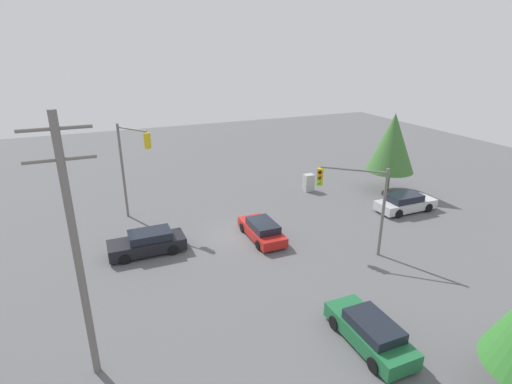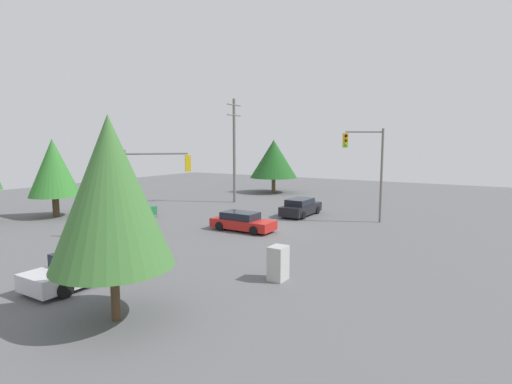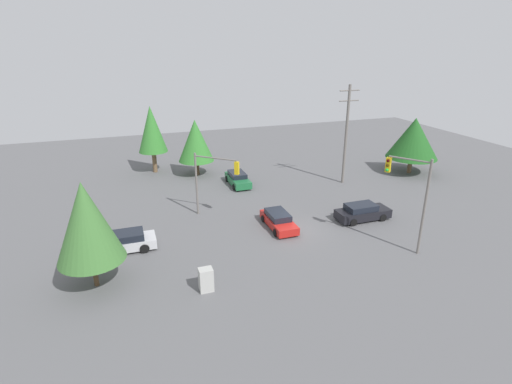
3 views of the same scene
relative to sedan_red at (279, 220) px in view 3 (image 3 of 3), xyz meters
name	(u,v)px [view 3 (image 3 of 3)]	position (x,y,z in m)	size (l,w,h in m)	color
ground_plane	(296,229)	(-1.16, 0.87, -0.61)	(80.00, 80.00, 0.00)	#5B5B5E
sedan_red	(279,220)	(0.00, 0.00, 0.00)	(1.85, 4.43, 1.26)	red
sedan_silver	(123,242)	(12.06, -0.08, 0.06)	(4.70, 1.98, 1.38)	silver
sedan_dark	(362,212)	(-7.26, 0.97, 0.07)	(4.60, 1.92, 1.42)	black
sedan_green	(238,179)	(0.17, -10.96, 0.04)	(1.84, 4.44, 1.33)	#1E6638
traffic_signal_main	(411,189)	(-7.15, 6.41, 4.09)	(1.96, 2.60, 6.99)	slate
traffic_signal_cross	(213,175)	(4.40, -3.74, 3.21)	(3.20, 2.83, 5.52)	slate
utility_pole_tall	(346,133)	(-10.66, -7.96, 4.82)	(2.20, 0.28, 10.26)	slate
electrical_cabinet	(206,280)	(7.49, 6.80, 0.14)	(0.84, 0.68, 1.49)	#B2B2AD
tree_behind	(152,129)	(7.96, -18.34, 4.38)	(3.23, 3.23, 7.60)	brown
tree_far	(87,222)	(13.82, 4.03, 3.73)	(3.99, 3.99, 6.82)	#4C3823
tree_corner	(196,141)	(3.57, -15.69, 3.35)	(3.91, 3.91, 6.28)	#4C3823
tree_right	(414,138)	(-19.73, -8.48, 3.45)	(5.66, 5.66, 6.32)	brown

